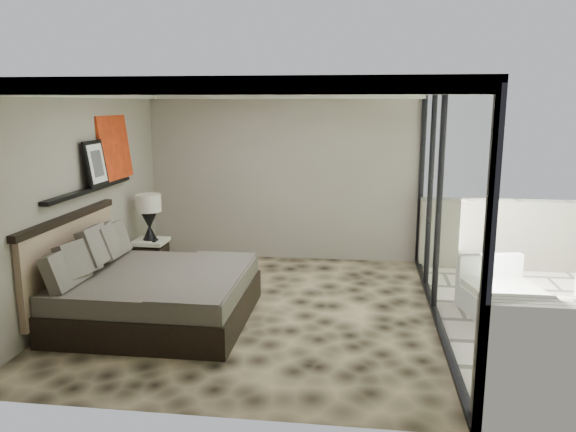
# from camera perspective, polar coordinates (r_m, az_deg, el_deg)

# --- Properties ---
(floor) EXTENTS (5.00, 5.00, 0.00)m
(floor) POSITION_cam_1_polar(r_m,az_deg,el_deg) (7.29, -3.26, -9.49)
(floor) COLOR black
(floor) RESTS_ON ground
(ceiling) EXTENTS (4.50, 5.00, 0.02)m
(ceiling) POSITION_cam_1_polar(r_m,az_deg,el_deg) (6.81, -3.53, 13.02)
(ceiling) COLOR silver
(ceiling) RESTS_ON back_wall
(back_wall) EXTENTS (4.50, 0.02, 2.80)m
(back_wall) POSITION_cam_1_polar(r_m,az_deg,el_deg) (9.34, -0.51, 4.07)
(back_wall) COLOR gray
(back_wall) RESTS_ON floor
(left_wall) EXTENTS (0.02, 5.00, 2.80)m
(left_wall) POSITION_cam_1_polar(r_m,az_deg,el_deg) (7.65, -20.11, 1.71)
(left_wall) COLOR gray
(left_wall) RESTS_ON floor
(glass_wall) EXTENTS (0.08, 5.00, 2.80)m
(glass_wall) POSITION_cam_1_polar(r_m,az_deg,el_deg) (6.85, 15.42, 0.94)
(glass_wall) COLOR white
(glass_wall) RESTS_ON floor
(terrace_slab) EXTENTS (3.00, 5.00, 0.12)m
(terrace_slab) POSITION_cam_1_polar(r_m,az_deg,el_deg) (7.60, 26.27, -10.29)
(terrace_slab) COLOR beige
(terrace_slab) RESTS_ON ground
(picture_ledge) EXTENTS (0.12, 2.20, 0.05)m
(picture_ledge) POSITION_cam_1_polar(r_m,az_deg,el_deg) (7.70, -19.42, 2.57)
(picture_ledge) COLOR black
(picture_ledge) RESTS_ON left_wall
(bed) EXTENTS (2.20, 2.13, 1.22)m
(bed) POSITION_cam_1_polar(r_m,az_deg,el_deg) (7.06, -13.88, -7.45)
(bed) COLOR black
(bed) RESTS_ON floor
(nightstand) EXTENTS (0.56, 0.56, 0.48)m
(nightstand) POSITION_cam_1_polar(r_m,az_deg,el_deg) (9.01, -13.72, -4.05)
(nightstand) COLOR black
(nightstand) RESTS_ON floor
(table_lamp) EXTENTS (0.39, 0.39, 0.71)m
(table_lamp) POSITION_cam_1_polar(r_m,az_deg,el_deg) (8.85, -13.96, 0.51)
(table_lamp) COLOR black
(table_lamp) RESTS_ON nightstand
(abstract_canvas) EXTENTS (0.13, 0.90, 0.90)m
(abstract_canvas) POSITION_cam_1_polar(r_m,az_deg,el_deg) (8.39, -17.20, 6.66)
(abstract_canvas) COLOR #AC380E
(abstract_canvas) RESTS_ON picture_ledge
(framed_print) EXTENTS (0.11, 0.50, 0.60)m
(framed_print) POSITION_cam_1_polar(r_m,az_deg,el_deg) (7.74, -18.95, 5.07)
(framed_print) COLOR black
(framed_print) RESTS_ON picture_ledge
(lounger) EXTENTS (1.23, 1.87, 0.67)m
(lounger) POSITION_cam_1_polar(r_m,az_deg,el_deg) (7.24, 22.19, -8.74)
(lounger) COLOR silver
(lounger) RESTS_ON terrace_slab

